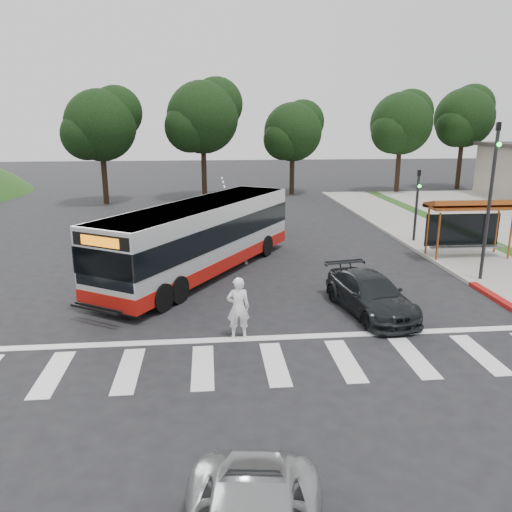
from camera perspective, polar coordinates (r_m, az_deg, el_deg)
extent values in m
plane|color=black|center=(18.77, 0.13, -5.19)|extent=(140.00, 140.00, 0.00)
cube|color=gray|center=(29.24, 20.45, 1.42)|extent=(4.00, 40.00, 0.12)
cube|color=#9E9991|center=(28.42, 16.82, 1.39)|extent=(0.30, 40.00, 0.15)
cube|color=silver|center=(14.22, 2.17, -12.17)|extent=(18.00, 2.60, 0.01)
cylinder|color=#964419|center=(24.96, 20.10, 2.07)|extent=(0.10, 0.10, 2.30)
cylinder|color=#964419|center=(26.71, 27.09, 2.13)|extent=(0.10, 0.10, 2.30)
cylinder|color=#964419|center=(26.02, 18.98, 2.68)|extent=(0.10, 0.10, 2.30)
cylinder|color=#964419|center=(27.70, 25.79, 2.70)|extent=(0.10, 0.10, 2.30)
cube|color=#964419|center=(26.07, 23.39, 5.19)|extent=(4.20, 1.60, 0.12)
cube|color=#964419|center=(26.09, 23.37, 5.54)|extent=(4.20, 1.32, 0.51)
cube|color=black|center=(26.80, 22.50, 2.80)|extent=(3.80, 0.06, 1.60)
cube|color=gray|center=(26.45, 22.93, 0.93)|extent=(3.60, 0.40, 0.08)
cylinder|color=black|center=(22.38, 25.10, 5.31)|extent=(0.14, 0.14, 6.50)
imported|color=black|center=(22.14, 25.91, 12.32)|extent=(0.16, 0.20, 1.00)
sphere|color=#19E533|center=(22.00, 26.04, 11.38)|extent=(0.18, 0.18, 0.18)
cylinder|color=black|center=(28.73, 17.86, 5.37)|extent=(0.14, 0.14, 4.00)
imported|color=black|center=(28.54, 18.10, 8.34)|extent=(0.16, 0.20, 1.00)
sphere|color=#19E533|center=(28.41, 18.18, 7.59)|extent=(0.18, 0.18, 0.18)
cylinder|color=black|center=(49.03, 15.91, 9.66)|extent=(0.44, 0.44, 4.40)
sphere|color=black|center=(48.84, 16.26, 14.33)|extent=(5.60, 5.60, 5.60)
sphere|color=black|center=(50.04, 17.22, 15.41)|extent=(4.20, 4.20, 4.20)
sphere|color=black|center=(47.85, 15.39, 13.54)|extent=(3.92, 3.92, 3.92)
cylinder|color=black|center=(53.72, 22.22, 9.69)|extent=(0.44, 0.44, 4.84)
sphere|color=black|center=(53.57, 22.70, 14.36)|extent=(5.60, 5.60, 5.60)
sphere|color=black|center=(54.85, 23.47, 15.44)|extent=(4.20, 4.20, 4.20)
sphere|color=black|center=(52.50, 22.00, 13.59)|extent=(3.92, 3.92, 3.92)
cylinder|color=black|center=(43.70, -5.96, 9.70)|extent=(0.44, 0.44, 4.84)
sphere|color=black|center=(43.51, -6.12, 15.48)|extent=(6.00, 6.00, 6.00)
sphere|color=black|center=(44.44, -4.54, 16.93)|extent=(4.50, 4.50, 4.50)
sphere|color=black|center=(42.78, -7.55, 14.41)|extent=(4.20, 4.20, 4.20)
cylinder|color=black|center=(46.38, 4.13, 9.51)|extent=(0.44, 0.44, 3.96)
sphere|color=black|center=(46.17, 4.22, 13.96)|extent=(5.20, 5.20, 5.20)
sphere|color=black|center=(47.11, 5.37, 15.05)|extent=(3.90, 3.90, 3.90)
sphere|color=black|center=(45.40, 3.18, 13.16)|extent=(3.64, 3.64, 3.64)
cylinder|color=black|center=(42.54, -16.92, 8.69)|extent=(0.44, 0.44, 4.40)
sphere|color=black|center=(42.32, -17.35, 14.07)|extent=(5.60, 5.60, 5.60)
sphere|color=black|center=(42.95, -15.71, 15.53)|extent=(4.20, 4.20, 4.20)
sphere|color=black|center=(41.85, -18.81, 12.99)|extent=(3.92, 3.92, 3.92)
imported|color=white|center=(15.44, -2.04, -5.92)|extent=(0.73, 0.49, 1.96)
imported|color=black|center=(17.96, 12.94, -4.27)|extent=(2.63, 4.89, 1.35)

